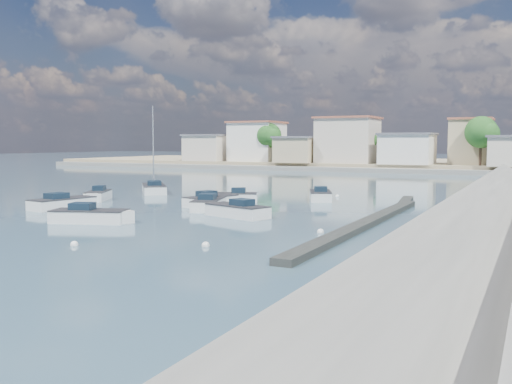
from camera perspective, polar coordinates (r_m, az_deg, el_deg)
ground at (r=66.45m, az=12.01°, el=0.45°), size 400.00×400.00×0.00m
breakwater at (r=38.41m, az=11.86°, el=-2.56°), size 2.00×31.02×0.35m
far_shore_land at (r=117.43m, az=18.34°, el=2.58°), size 160.00×40.00×1.40m
far_shore_quay at (r=96.71m, az=16.59°, el=1.98°), size 160.00×2.50×0.80m
far_town at (r=101.28m, az=23.23°, el=4.47°), size 113.01×12.80×8.35m
shore_trees at (r=92.67m, az=21.48°, el=5.32°), size 74.56×38.32×7.92m
motorboat_a at (r=44.10m, az=-4.67°, el=-1.23°), size 3.29×5.34×1.48m
motorboat_b at (r=46.30m, az=-4.32°, el=-0.93°), size 3.01×5.23×1.48m
motorboat_c at (r=39.62m, az=-2.14°, el=-1.92°), size 5.40×3.29×1.48m
motorboat_d at (r=48.82m, az=-2.48°, el=-0.61°), size 4.40×3.12×1.48m
motorboat_e at (r=46.88m, az=-18.52°, el=-1.10°), size 2.79×5.76×1.48m
motorboat_f at (r=51.14m, az=6.44°, el=-0.38°), size 3.39×5.00×1.48m
motorboat_g at (r=52.43m, az=-15.56°, el=-0.40°), size 3.35×4.48×1.48m
motorboat_h at (r=38.04m, az=-15.93°, el=-2.40°), size 5.41×3.40×1.48m
sailboat at (r=59.39m, az=-10.20°, el=0.34°), size 5.80×6.36×9.00m
mooring_buoys at (r=40.48m, az=5.72°, el=-2.26°), size 17.00×30.47×0.40m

